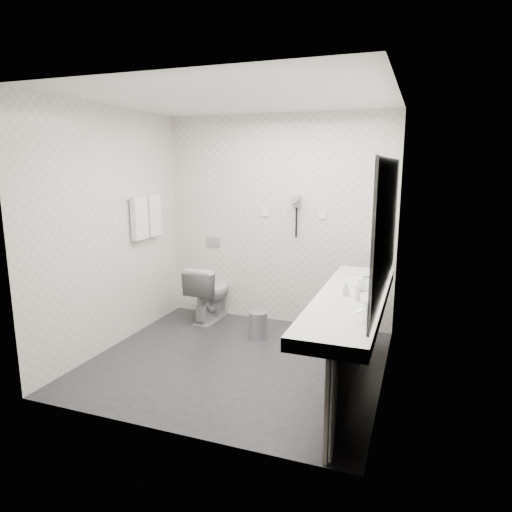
% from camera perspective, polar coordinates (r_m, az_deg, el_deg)
% --- Properties ---
extents(floor, '(2.80, 2.80, 0.00)m').
position_cam_1_polar(floor, '(4.64, -2.44, -13.04)').
color(floor, '#25252A').
rests_on(floor, ground).
extents(ceiling, '(2.80, 2.80, 0.00)m').
position_cam_1_polar(ceiling, '(4.26, -2.75, 19.24)').
color(ceiling, white).
rests_on(ceiling, wall_back).
extents(wall_back, '(2.80, 0.00, 2.80)m').
position_cam_1_polar(wall_back, '(5.48, 2.69, 4.41)').
color(wall_back, silver).
rests_on(wall_back, floor).
extents(wall_front, '(2.80, 0.00, 2.80)m').
position_cam_1_polar(wall_front, '(3.14, -11.81, -1.19)').
color(wall_front, silver).
rests_on(wall_front, floor).
extents(wall_left, '(0.00, 2.60, 2.60)m').
position_cam_1_polar(wall_left, '(4.98, -17.64, 3.16)').
color(wall_left, silver).
rests_on(wall_left, floor).
extents(wall_right, '(0.00, 2.60, 2.60)m').
position_cam_1_polar(wall_right, '(3.95, 16.48, 1.18)').
color(wall_right, silver).
rests_on(wall_right, floor).
extents(vanity_counter, '(0.55, 2.20, 0.10)m').
position_cam_1_polar(vanity_counter, '(3.89, 11.84, -5.57)').
color(vanity_counter, white).
rests_on(vanity_counter, floor).
extents(vanity_panel, '(0.03, 2.15, 0.75)m').
position_cam_1_polar(vanity_panel, '(4.03, 11.94, -11.39)').
color(vanity_panel, gray).
rests_on(vanity_panel, floor).
extents(vanity_post_near, '(0.06, 0.06, 0.75)m').
position_cam_1_polar(vanity_post_near, '(3.10, 9.53, -18.66)').
color(vanity_post_near, silver).
rests_on(vanity_post_near, floor).
extents(vanity_post_far, '(0.06, 0.06, 0.75)m').
position_cam_1_polar(vanity_post_far, '(5.00, 14.06, -6.93)').
color(vanity_post_far, silver).
rests_on(vanity_post_far, floor).
extents(mirror, '(0.02, 2.20, 1.05)m').
position_cam_1_polar(mirror, '(3.73, 16.21, 3.71)').
color(mirror, '#B2BCC6').
rests_on(mirror, wall_right).
extents(basin_near, '(0.40, 0.31, 0.05)m').
position_cam_1_polar(basin_near, '(3.27, 10.14, -8.18)').
color(basin_near, white).
rests_on(basin_near, vanity_counter).
extents(basin_far, '(0.40, 0.31, 0.05)m').
position_cam_1_polar(basin_far, '(4.50, 13.09, -2.82)').
color(basin_far, white).
rests_on(basin_far, vanity_counter).
extents(faucet_near, '(0.04, 0.04, 0.15)m').
position_cam_1_polar(faucet_near, '(3.21, 13.65, -6.98)').
color(faucet_near, silver).
rests_on(faucet_near, vanity_counter).
extents(faucet_far, '(0.04, 0.04, 0.15)m').
position_cam_1_polar(faucet_far, '(4.46, 15.63, -1.89)').
color(faucet_far, silver).
rests_on(faucet_far, vanity_counter).
extents(soap_bottle_a, '(0.06, 0.06, 0.11)m').
position_cam_1_polar(soap_bottle_a, '(3.85, 11.24, -4.08)').
color(soap_bottle_a, beige).
rests_on(soap_bottle_a, vanity_counter).
extents(soap_bottle_b, '(0.11, 0.11, 0.10)m').
position_cam_1_polar(soap_bottle_b, '(4.01, 12.90, -3.60)').
color(soap_bottle_b, beige).
rests_on(soap_bottle_b, vanity_counter).
extents(soap_bottle_c, '(0.05, 0.05, 0.11)m').
position_cam_1_polar(soap_bottle_c, '(3.73, 12.68, -4.61)').
color(soap_bottle_c, beige).
rests_on(soap_bottle_c, vanity_counter).
extents(glass_left, '(0.09, 0.09, 0.12)m').
position_cam_1_polar(glass_left, '(4.04, 13.71, -3.39)').
color(glass_left, silver).
rests_on(glass_left, vanity_counter).
extents(glass_right, '(0.06, 0.06, 0.11)m').
position_cam_1_polar(glass_right, '(4.18, 14.67, -3.00)').
color(glass_right, silver).
rests_on(glass_right, vanity_counter).
extents(toilet, '(0.42, 0.71, 0.70)m').
position_cam_1_polar(toilet, '(5.69, -5.88, -4.63)').
color(toilet, white).
rests_on(toilet, floor).
extents(flush_plate, '(0.18, 0.02, 0.12)m').
position_cam_1_polar(flush_plate, '(5.82, -5.39, 1.81)').
color(flush_plate, '#B2B5BA').
rests_on(flush_plate, wall_back).
extents(pedal_bin, '(0.26, 0.26, 0.29)m').
position_cam_1_polar(pedal_bin, '(5.13, 0.29, -8.78)').
color(pedal_bin, '#B2B5BA').
rests_on(pedal_bin, floor).
extents(bin_lid, '(0.21, 0.21, 0.02)m').
position_cam_1_polar(bin_lid, '(5.08, 0.29, -7.16)').
color(bin_lid, '#B2B5BA').
rests_on(bin_lid, pedal_bin).
extents(towel_rail, '(0.02, 0.62, 0.02)m').
position_cam_1_polar(towel_rail, '(5.36, -13.81, 7.16)').
color(towel_rail, silver).
rests_on(towel_rail, wall_left).
extents(towel_near, '(0.07, 0.24, 0.48)m').
position_cam_1_polar(towel_near, '(5.26, -14.45, 4.64)').
color(towel_near, white).
rests_on(towel_near, towel_rail).
extents(towel_far, '(0.07, 0.24, 0.48)m').
position_cam_1_polar(towel_far, '(5.49, -12.80, 4.99)').
color(towel_far, white).
rests_on(towel_far, towel_rail).
extents(dryer_cradle, '(0.10, 0.04, 0.14)m').
position_cam_1_polar(dryer_cradle, '(5.36, 5.18, 6.90)').
color(dryer_cradle, gray).
rests_on(dryer_cradle, wall_back).
extents(dryer_barrel, '(0.08, 0.14, 0.08)m').
position_cam_1_polar(dryer_barrel, '(5.29, 4.99, 7.17)').
color(dryer_barrel, gray).
rests_on(dryer_barrel, dryer_cradle).
extents(dryer_cord, '(0.02, 0.02, 0.35)m').
position_cam_1_polar(dryer_cord, '(5.37, 5.09, 4.23)').
color(dryer_cord, black).
rests_on(dryer_cord, dryer_cradle).
extents(switch_plate_a, '(0.09, 0.02, 0.09)m').
position_cam_1_polar(switch_plate_a, '(5.51, 1.16, 5.50)').
color(switch_plate_a, white).
rests_on(switch_plate_a, wall_back).
extents(switch_plate_b, '(0.09, 0.02, 0.09)m').
position_cam_1_polar(switch_plate_b, '(5.32, 8.34, 5.17)').
color(switch_plate_b, white).
rests_on(switch_plate_b, wall_back).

